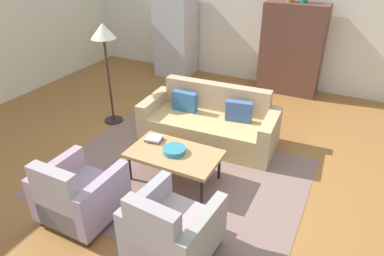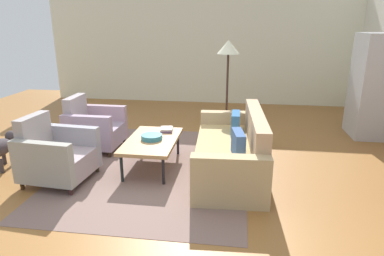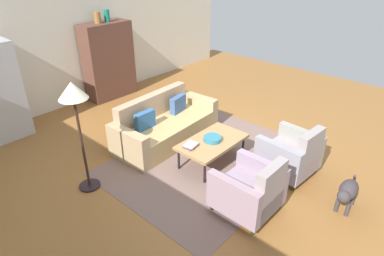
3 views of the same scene
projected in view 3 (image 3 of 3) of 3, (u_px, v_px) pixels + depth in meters
The scene contains 14 objects.
ground_plane at pixel (214, 151), 5.99m from camera, with size 11.01×11.01×0.00m, color #94612F.
wall_back at pixel (85, 40), 7.62m from camera, with size 9.17×0.12×2.80m, color silver.
area_rug at pixel (209, 160), 5.72m from camera, with size 3.40×2.60×0.01m, color #7A6058.
couch at pixel (164, 126), 6.25m from camera, with size 2.14×1.01×0.86m.
coffee_table at pixel (212, 142), 5.51m from camera, with size 1.20×0.70×0.43m.
armchair_left at pixel (251, 191), 4.45m from camera, with size 0.81×0.81×0.88m.
armchair_right at pixel (292, 156), 5.23m from camera, with size 0.86×0.86×0.88m.
fruit_bowl at pixel (212, 139), 5.47m from camera, with size 0.30×0.30×0.07m, color teal.
book_stack at pixel (191, 145), 5.30m from camera, with size 0.24×0.21×0.06m.
cabinet at pixel (108, 61), 7.87m from camera, with size 1.20×0.51×1.80m.
vase_tall at pixel (97, 17), 7.28m from camera, with size 0.14×0.14×0.25m, color olive.
vase_round at pixel (107, 16), 7.44m from camera, with size 0.13×0.13×0.27m, color #15725D.
floor_lamp at pixel (74, 101), 4.41m from camera, with size 0.40×0.40×1.72m.
dog at pixel (348, 192), 4.50m from camera, with size 0.71×0.27×0.48m.
Camera 3 is at (-4.06, -3.07, 3.22)m, focal length 30.60 mm.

